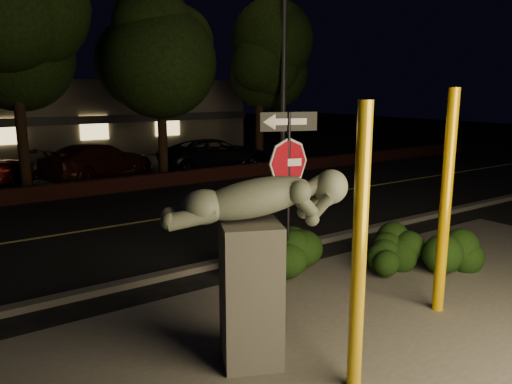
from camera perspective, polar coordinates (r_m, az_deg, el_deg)
ground at (r=16.78m, az=-14.28°, el=-0.76°), size 90.00×90.00×0.00m
patio at (r=7.96m, az=15.96°, el=-14.95°), size 14.00×6.00×0.02m
road at (r=14.07m, az=-9.97°, el=-2.93°), size 80.00×8.00×0.01m
lane_marking at (r=14.07m, az=-9.97°, el=-2.88°), size 80.00×0.12×0.00m
curb at (r=10.61m, az=-0.56°, el=-7.32°), size 80.00×0.25×0.12m
brick_wall at (r=17.93m, az=-15.78°, el=0.76°), size 40.00×0.35×0.50m
parking_lot at (r=23.37m, az=-20.33°, el=2.34°), size 40.00×12.00×0.01m
building at (r=30.95m, az=-24.37°, el=7.88°), size 22.00×10.20×4.00m
tree_far_b at (r=19.04m, az=-26.29°, el=18.21°), size 5.20×5.20×8.41m
tree_far_c at (r=20.05m, az=-11.07°, el=17.64°), size 4.80×4.80×7.84m
tree_far_d at (r=22.93m, az=0.42°, el=16.47°), size 4.40×4.40×7.42m
yellow_pole_left at (r=5.81m, az=11.72°, el=-6.76°), size 0.17×0.17×3.41m
yellow_pole_right at (r=8.26m, az=20.84°, el=-1.28°), size 0.18×0.18×3.54m
signpost at (r=8.97m, az=3.74°, el=3.35°), size 1.01×0.37×3.12m
sculpture at (r=6.30m, az=-0.21°, el=-6.43°), size 2.29×1.47×2.53m
hedge_center at (r=9.53m, az=2.74°, el=-6.85°), size 1.91×0.95×0.97m
hedge_right at (r=10.13m, az=15.20°, el=-6.09°), size 1.68×1.21×0.99m
hedge_far_right at (r=10.47m, az=20.79°, el=-5.93°), size 1.63×1.35×0.97m
streetlight at (r=21.10m, az=2.81°, el=19.56°), size 1.60×0.59×10.77m
parked_car_darkred at (r=20.82m, az=-17.57°, el=3.41°), size 5.26×3.84×1.42m
parked_car_dark at (r=21.86m, az=-4.52°, el=4.26°), size 5.20×2.77×1.39m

